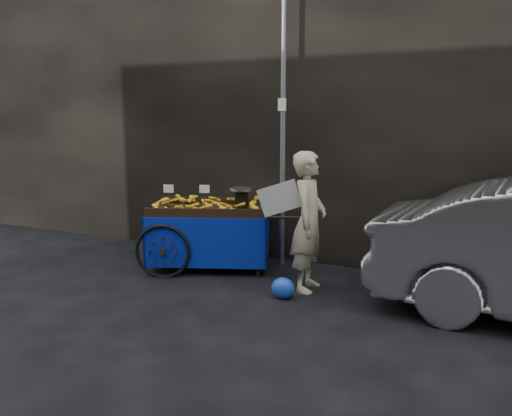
% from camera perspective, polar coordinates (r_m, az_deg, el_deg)
% --- Properties ---
extents(ground, '(80.00, 80.00, 0.00)m').
position_cam_1_polar(ground, '(6.68, -3.68, -9.09)').
color(ground, black).
rests_on(ground, ground).
extents(building_wall, '(13.50, 2.00, 5.00)m').
position_cam_1_polar(building_wall, '(8.55, 7.05, 12.11)').
color(building_wall, black).
rests_on(building_wall, ground).
extents(street_pole, '(0.12, 0.10, 4.00)m').
position_cam_1_polar(street_pole, '(7.36, 3.11, 8.65)').
color(street_pole, slate).
rests_on(street_pole, ground).
extents(banana_cart, '(2.57, 1.83, 1.28)m').
position_cam_1_polar(banana_cart, '(7.47, -5.73, -0.77)').
color(banana_cart, black).
rests_on(banana_cart, ground).
extents(vendor, '(0.84, 0.68, 1.80)m').
position_cam_1_polar(vendor, '(6.42, 6.04, -1.56)').
color(vendor, tan).
rests_on(vendor, ground).
extents(plastic_bag, '(0.30, 0.24, 0.27)m').
position_cam_1_polar(plastic_bag, '(6.26, 3.10, -9.13)').
color(plastic_bag, '#1844B8').
rests_on(plastic_bag, ground).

